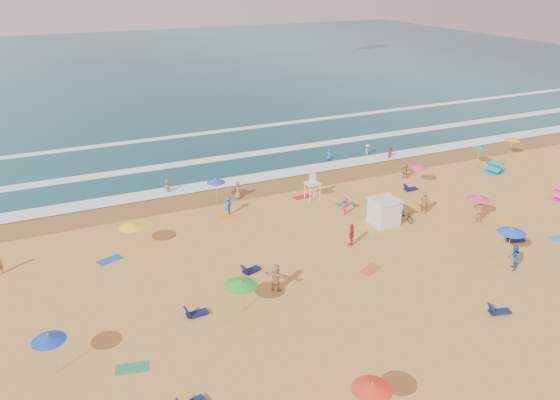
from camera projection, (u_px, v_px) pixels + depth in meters
name	position (u px, v px, depth m)	size (l,w,h in m)	color
ground	(341.00, 241.00, 41.43)	(220.00, 220.00, 0.00)	gold
ocean	(132.00, 68.00, 111.58)	(220.00, 140.00, 0.18)	#0C4756
wet_sand	(274.00, 186.00, 51.87)	(220.00, 220.00, 0.00)	olive
surf_foam	(241.00, 158.00, 59.20)	(200.00, 18.70, 0.05)	white
cabana	(384.00, 212.00, 43.94)	(2.00, 2.00, 2.00)	silver
cabana_roof	(385.00, 200.00, 43.52)	(2.20, 2.20, 0.12)	silver
bicycle	(405.00, 215.00, 44.62)	(0.64, 1.84, 0.97)	black
lifeguard_stand	(312.00, 189.00, 48.46)	(1.20, 1.20, 2.10)	white
beach_umbrellas	(367.00, 217.00, 40.49)	(58.73, 28.66, 0.79)	blue
loungers	(441.00, 247.00, 40.32)	(48.71, 18.97, 0.34)	#0F164C
towels	(336.00, 241.00, 41.47)	(48.02, 22.18, 0.03)	red
popup_tents	(528.00, 179.00, 51.85)	(2.74, 10.05, 1.20)	#DB30A6
beachgoers	(325.00, 213.00, 44.26)	(45.12, 26.11, 2.15)	brown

